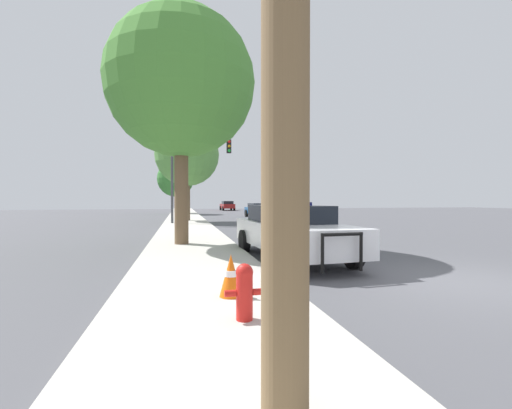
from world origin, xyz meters
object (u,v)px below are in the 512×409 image
at_px(police_car, 291,230).
at_px(traffic_cone, 231,275).
at_px(fire_hydrant, 244,290).
at_px(tree_sidewalk_mid, 187,154).
at_px(tree_sidewalk_far, 176,179).
at_px(car_background_distant, 227,205).
at_px(tree_sidewalk_near, 181,84).
at_px(car_background_oncoming, 259,210).
at_px(traffic_light, 195,162).

height_order(police_car, traffic_cone, police_car).
relative_size(police_car, fire_hydrant, 7.58).
relative_size(tree_sidewalk_mid, tree_sidewalk_far, 1.22).
bearing_deg(tree_sidewalk_far, car_background_distant, 57.76).
xyz_separation_m(tree_sidewalk_mid, tree_sidewalk_far, (-1.02, 14.00, -0.98)).
distance_m(fire_hydrant, tree_sidewalk_near, 9.42).
relative_size(car_background_oncoming, car_background_distant, 0.99).
distance_m(car_background_oncoming, tree_sidewalk_mid, 9.61).
height_order(traffic_light, car_background_distant, traffic_light).
distance_m(traffic_light, tree_sidewalk_near, 10.90).
height_order(police_car, traffic_light, traffic_light).
distance_m(police_car, car_background_distant, 42.68).
xyz_separation_m(fire_hydrant, tree_sidewalk_near, (-0.75, 7.85, 5.15)).
bearing_deg(tree_sidewalk_near, fire_hydrant, -84.52).
relative_size(car_background_oncoming, tree_sidewalk_far, 0.69).
bearing_deg(traffic_cone, tree_sidewalk_far, 92.13).
bearing_deg(tree_sidewalk_mid, traffic_light, -80.91).
distance_m(police_car, fire_hydrant, 5.37).
xyz_separation_m(car_background_oncoming, traffic_cone, (-6.40, -25.82, -0.25)).
height_order(police_car, tree_sidewalk_far, tree_sidewalk_far).
bearing_deg(tree_sidewalk_near, tree_sidewalk_mid, 88.00).
relative_size(car_background_distant, traffic_cone, 6.23).
bearing_deg(police_car, car_background_distant, -98.74).
distance_m(car_background_distant, tree_sidewalk_near, 40.42).
relative_size(fire_hydrant, traffic_light, 0.13).
xyz_separation_m(tree_sidewalk_far, traffic_cone, (1.28, -34.37, -3.55)).
bearing_deg(car_background_distant, tree_sidewalk_mid, -106.05).
relative_size(police_car, tree_sidewalk_mid, 0.76).
height_order(tree_sidewalk_far, traffic_cone, tree_sidewalk_far).
distance_m(car_background_oncoming, traffic_cone, 26.61).
height_order(traffic_light, tree_sidewalk_near, tree_sidewalk_near).
bearing_deg(car_background_distant, fire_hydrant, -99.45).
distance_m(fire_hydrant, car_background_oncoming, 27.66).
xyz_separation_m(police_car, car_background_oncoming, (4.15, 22.03, -0.09)).
relative_size(tree_sidewalk_near, tree_sidewalk_far, 1.36).
height_order(tree_sidewalk_near, tree_sidewalk_far, tree_sidewalk_near).
distance_m(police_car, tree_sidewalk_far, 30.96).
bearing_deg(tree_sidewalk_mid, car_background_oncoming, 39.26).
relative_size(car_background_oncoming, traffic_cone, 6.17).
height_order(fire_hydrant, traffic_light, traffic_light).
bearing_deg(tree_sidewalk_near, police_car, -44.88).
relative_size(car_background_distant, tree_sidewalk_mid, 0.58).
bearing_deg(traffic_cone, tree_sidewalk_mid, 90.74).
bearing_deg(traffic_cone, traffic_light, 89.36).
relative_size(fire_hydrant, traffic_cone, 1.08).
relative_size(fire_hydrant, tree_sidewalk_mid, 0.10).
distance_m(traffic_light, car_background_oncoming, 10.92).
distance_m(fire_hydrant, traffic_light, 18.96).
xyz_separation_m(fire_hydrant, tree_sidewalk_mid, (-0.28, 21.46, 4.48)).
xyz_separation_m(car_background_oncoming, car_background_distant, (-0.17, 20.46, 0.05)).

